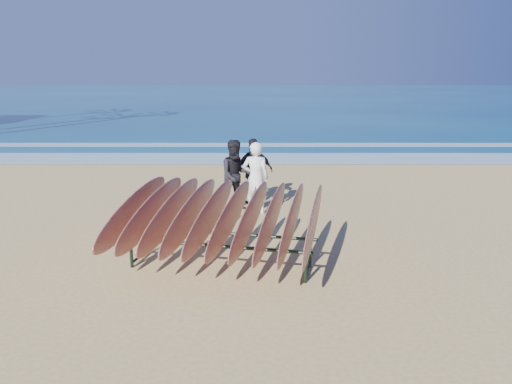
{
  "coord_description": "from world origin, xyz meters",
  "views": [
    {
      "loc": [
        0.01,
        -8.66,
        3.27
      ],
      "look_at": [
        0.0,
        0.8,
        0.95
      ],
      "focal_mm": 35.0,
      "sensor_mm": 36.0,
      "label": 1
    }
  ],
  "objects_px": {
    "surfboard_rack": "(220,217)",
    "person_white": "(256,178)",
    "person_dark_b": "(254,171)",
    "person_dark_a": "(236,175)"
  },
  "relations": [
    {
      "from": "person_dark_a",
      "to": "surfboard_rack",
      "type": "bearing_deg",
      "value": -110.51
    },
    {
      "from": "surfboard_rack",
      "to": "person_white",
      "type": "distance_m",
      "value": 3.37
    },
    {
      "from": "surfboard_rack",
      "to": "person_dark_b",
      "type": "xyz_separation_m",
      "value": [
        0.54,
        4.21,
        -0.08
      ]
    },
    {
      "from": "person_dark_b",
      "to": "surfboard_rack",
      "type": "bearing_deg",
      "value": 67.15
    },
    {
      "from": "surfboard_rack",
      "to": "person_white",
      "type": "relative_size",
      "value": 2.21
    },
    {
      "from": "person_white",
      "to": "person_dark_a",
      "type": "height_order",
      "value": "person_dark_a"
    },
    {
      "from": "surfboard_rack",
      "to": "person_white",
      "type": "height_order",
      "value": "person_white"
    },
    {
      "from": "person_dark_b",
      "to": "person_dark_a",
      "type": "bearing_deg",
      "value": 38.73
    },
    {
      "from": "person_white",
      "to": "person_dark_b",
      "type": "distance_m",
      "value": 0.9
    },
    {
      "from": "person_white",
      "to": "surfboard_rack",
      "type": "bearing_deg",
      "value": 85.79
    }
  ]
}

